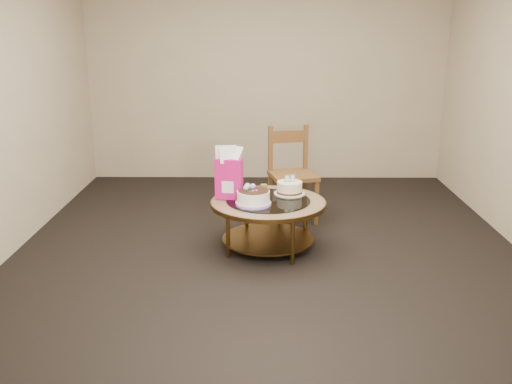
{
  "coord_description": "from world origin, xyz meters",
  "views": [
    {
      "loc": [
        -0.06,
        -4.78,
        1.94
      ],
      "look_at": [
        -0.11,
        0.02,
        0.53
      ],
      "focal_mm": 40.0,
      "sensor_mm": 36.0,
      "label": 1
    }
  ],
  "objects_px": {
    "gift_bag": "(229,173)",
    "dining_chair": "(292,173)",
    "coffee_table": "(268,209)",
    "decorated_cake": "(253,198)",
    "cream_cake": "(290,188)"
  },
  "relations": [
    {
      "from": "cream_cake",
      "to": "decorated_cake",
      "type": "bearing_deg",
      "value": -149.52
    },
    {
      "from": "coffee_table",
      "to": "gift_bag",
      "type": "relative_size",
      "value": 2.2
    },
    {
      "from": "coffee_table",
      "to": "decorated_cake",
      "type": "xyz_separation_m",
      "value": [
        -0.13,
        -0.13,
        0.14
      ]
    },
    {
      "from": "decorated_cake",
      "to": "gift_bag",
      "type": "height_order",
      "value": "gift_bag"
    },
    {
      "from": "dining_chair",
      "to": "coffee_table",
      "type": "bearing_deg",
      "value": -120.15
    },
    {
      "from": "gift_bag",
      "to": "dining_chair",
      "type": "bearing_deg",
      "value": 60.74
    },
    {
      "from": "coffee_table",
      "to": "gift_bag",
      "type": "distance_m",
      "value": 0.47
    },
    {
      "from": "dining_chair",
      "to": "gift_bag",
      "type": "bearing_deg",
      "value": -141.25
    },
    {
      "from": "cream_cake",
      "to": "gift_bag",
      "type": "height_order",
      "value": "gift_bag"
    },
    {
      "from": "decorated_cake",
      "to": "dining_chair",
      "type": "height_order",
      "value": "dining_chair"
    },
    {
      "from": "cream_cake",
      "to": "gift_bag",
      "type": "relative_size",
      "value": 0.61
    },
    {
      "from": "decorated_cake",
      "to": "dining_chair",
      "type": "distance_m",
      "value": 1.04
    },
    {
      "from": "coffee_table",
      "to": "decorated_cake",
      "type": "bearing_deg",
      "value": -135.08
    },
    {
      "from": "gift_bag",
      "to": "dining_chair",
      "type": "height_order",
      "value": "dining_chair"
    },
    {
      "from": "coffee_table",
      "to": "gift_bag",
      "type": "xyz_separation_m",
      "value": [
        -0.35,
        0.07,
        0.31
      ]
    }
  ]
}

